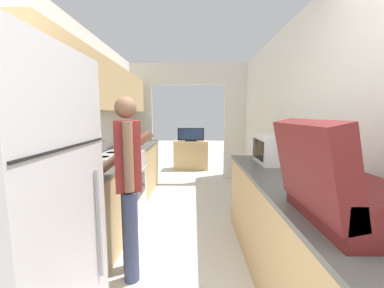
% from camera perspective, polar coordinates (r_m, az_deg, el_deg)
% --- Properties ---
extents(wall_left, '(0.38, 6.96, 2.50)m').
position_cam_1_polar(wall_left, '(2.94, -26.36, 7.13)').
color(wall_left, silver).
rests_on(wall_left, ground_plane).
extents(wall_right, '(0.06, 6.96, 2.50)m').
position_cam_1_polar(wall_right, '(2.51, 27.50, 2.26)').
color(wall_right, silver).
rests_on(wall_right, ground_plane).
extents(wall_far_with_doorway, '(2.87, 0.06, 2.50)m').
position_cam_1_polar(wall_far_with_doorway, '(5.14, -0.94, 7.31)').
color(wall_far_with_doorway, silver).
rests_on(wall_far_with_doorway, ground_plane).
extents(counter_left, '(0.62, 3.35, 0.89)m').
position_cam_1_polar(counter_left, '(3.58, -16.97, -9.03)').
color(counter_left, tan).
rests_on(counter_left, ground_plane).
extents(counter_right, '(0.62, 2.39, 0.89)m').
position_cam_1_polar(counter_right, '(2.28, 22.55, -19.05)').
color(counter_right, tan).
rests_on(counter_right, ground_plane).
extents(refrigerator, '(0.77, 0.82, 1.77)m').
position_cam_1_polar(refrigerator, '(1.61, -38.78, -14.32)').
color(refrigerator, '#B7B7BC').
rests_on(refrigerator, ground_plane).
extents(range_oven, '(0.66, 0.79, 1.03)m').
position_cam_1_polar(range_oven, '(3.45, -17.56, -9.61)').
color(range_oven, '#B7B7BC').
rests_on(range_oven, ground_plane).
extents(person, '(0.50, 0.45, 1.58)m').
position_cam_1_polar(person, '(2.12, -15.20, -9.18)').
color(person, '#384266').
rests_on(person, ground_plane).
extents(suitcase, '(0.55, 0.62, 0.52)m').
position_cam_1_polar(suitcase, '(1.41, 31.98, -9.30)').
color(suitcase, '#5B1919').
rests_on(suitcase, counter_right).
extents(microwave, '(0.38, 0.49, 0.31)m').
position_cam_1_polar(microwave, '(2.77, 19.48, -1.25)').
color(microwave, white).
rests_on(microwave, counter_right).
extents(tv_cabinet, '(0.88, 0.42, 0.73)m').
position_cam_1_polar(tv_cabinet, '(6.14, -0.28, -2.68)').
color(tv_cabinet, tan).
rests_on(tv_cabinet, ground_plane).
extents(television, '(0.67, 0.16, 0.34)m').
position_cam_1_polar(television, '(6.02, -0.29, 2.24)').
color(television, black).
rests_on(television, tv_cabinet).
extents(knife, '(0.09, 0.31, 0.02)m').
position_cam_1_polar(knife, '(3.86, -16.09, -1.00)').
color(knife, '#B7B7BC').
rests_on(knife, counter_left).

